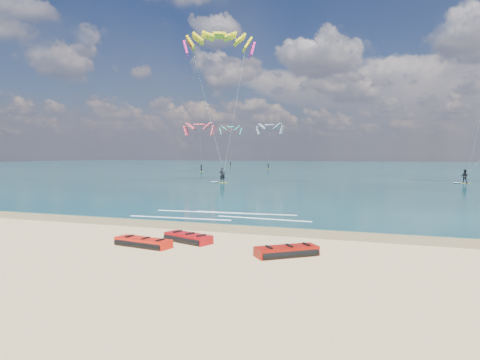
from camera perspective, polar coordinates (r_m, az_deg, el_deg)
name	(u,v)px	position (r m, az deg, el deg)	size (l,w,h in m)	color
ground	(308,182)	(57.62, 9.05, -0.22)	(320.00, 320.00, 0.00)	tan
wet_sand_strip	(178,225)	(22.41, -8.21, -5.97)	(320.00, 2.40, 0.01)	olive
sea	(350,167)	(121.08, 14.47, 1.64)	(320.00, 200.00, 0.04)	#093135
packed_kite_left	(143,246)	(17.61, -12.78, -8.63)	(2.62, 1.05, 0.38)	red
packed_kite_mid	(188,242)	(18.16, -6.92, -8.20)	(2.39, 1.12, 0.41)	#B00C0F
packed_kite_right	(286,256)	(15.72, 6.21, -10.04)	(2.48, 1.13, 0.41)	#990F06
kitesurfer_main	(221,101)	(52.26, -2.60, 10.44)	(8.61, 7.48, 18.88)	yellow
shoreline_foam	(223,215)	(25.48, -2.26, -4.70)	(10.47, 3.62, 0.01)	white
distant_kites	(307,146)	(96.45, 8.94, 4.53)	(78.11, 39.21, 12.26)	#C85511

